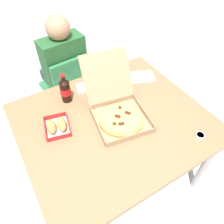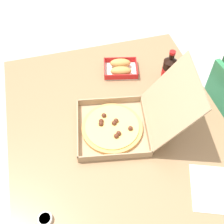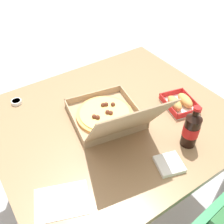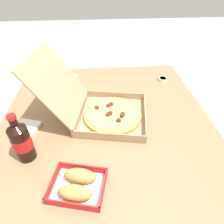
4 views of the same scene
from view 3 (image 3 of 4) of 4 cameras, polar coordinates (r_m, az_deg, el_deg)
ground_plane at (r=1.94m, az=0.34°, el=-17.15°), size 10.00×10.00×0.00m
dining_table at (r=1.41m, az=0.45°, el=-3.31°), size 1.21×1.06×0.73m
pizza_box_open at (r=1.31m, az=-0.87°, el=-0.81°), size 0.42×0.57×0.33m
bread_side_box at (r=1.46m, az=14.58°, el=2.03°), size 0.19×0.22×0.06m
cola_bottle at (r=1.22m, az=16.93°, el=-3.62°), size 0.07×0.07×0.22m
paper_menu at (r=1.08m, az=-10.87°, el=-18.58°), size 0.25×0.21×0.00m
napkin_pile at (r=1.18m, az=12.39°, el=-11.05°), size 0.14×0.14×0.02m
dipping_sauce_cup at (r=1.54m, az=-20.14°, el=2.11°), size 0.06×0.06×0.02m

